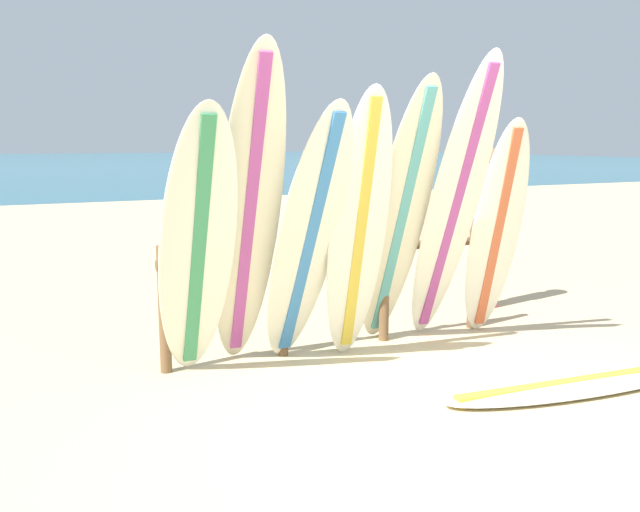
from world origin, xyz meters
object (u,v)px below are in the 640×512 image
(surfboard_leaning_center, at_px, (359,227))
(beachgoer_standing, at_px, (487,221))
(surfboard_leaning_far_left, at_px, (198,247))
(surfboard_lying_on_sand, at_px, (578,384))
(surfboard_rack, at_px, (335,276))
(surfboard_leaning_left, at_px, (248,215))
(surfboard_leaning_center_left, at_px, (308,238))
(small_boat_offshore, at_px, (195,178))
(surfboard_leaning_center_right, at_px, (400,217))
(surfboard_leaning_far_right, at_px, (496,231))
(surfboard_leaning_right, at_px, (454,205))

(surfboard_leaning_center, xyz_separation_m, beachgoer_standing, (2.14, 1.02, -0.16))
(surfboard_leaning_far_left, bearing_deg, surfboard_lying_on_sand, -27.76)
(surfboard_rack, relative_size, surfboard_lying_on_sand, 1.34)
(surfboard_leaning_left, distance_m, surfboard_leaning_center_left, 0.51)
(beachgoer_standing, bearing_deg, small_boat_offshore, 81.84)
(surfboard_lying_on_sand, distance_m, beachgoer_standing, 2.66)
(surfboard_rack, height_order, surfboard_leaning_center_right, surfboard_leaning_center_right)
(surfboard_rack, xyz_separation_m, surfboard_leaning_far_left, (-1.33, -0.40, 0.40))
(surfboard_rack, height_order, beachgoer_standing, beachgoer_standing)
(surfboard_leaning_center_left, relative_size, small_boat_offshore, 0.72)
(surfboard_leaning_far_left, xyz_separation_m, surfboard_leaning_far_right, (2.75, 0.01, -0.04))
(surfboard_leaning_far_left, bearing_deg, surfboard_rack, 16.70)
(surfboard_lying_on_sand, relative_size, beachgoer_standing, 1.33)
(surfboard_leaning_center_right, bearing_deg, surfboard_rack, 147.69)
(surfboard_leaning_far_left, relative_size, surfboard_lying_on_sand, 0.90)
(surfboard_leaning_right, xyz_separation_m, small_boat_offshore, (4.42, 23.29, -1.00))
(surfboard_leaning_far_left, relative_size, small_boat_offshore, 0.71)
(surfboard_leaning_center_right, height_order, surfboard_leaning_right, surfboard_leaning_right)
(surfboard_leaning_center_right, height_order, surfboard_lying_on_sand, surfboard_leaning_center_right)
(surfboard_lying_on_sand, relative_size, small_boat_offshore, 0.78)
(surfboard_leaning_right, bearing_deg, surfboard_leaning_center, 179.00)
(surfboard_leaning_center_left, relative_size, surfboard_leaning_far_right, 1.05)
(surfboard_leaning_far_left, distance_m, surfboard_leaning_far_right, 2.75)
(surfboard_leaning_far_left, height_order, beachgoer_standing, surfboard_leaning_far_left)
(surfboard_rack, height_order, surfboard_leaning_left, surfboard_leaning_left)
(surfboard_rack, relative_size, surfboard_leaning_center_left, 1.47)
(surfboard_leaning_far_right, relative_size, surfboard_lying_on_sand, 0.87)
(surfboard_leaning_right, height_order, surfboard_leaning_far_right, surfboard_leaning_right)
(surfboard_leaning_center_right, height_order, surfboard_leaning_far_right, surfboard_leaning_center_right)
(surfboard_rack, relative_size, small_boat_offshore, 1.05)
(surfboard_leaning_far_right, bearing_deg, beachgoer_standing, 54.08)
(surfboard_leaning_center_left, relative_size, surfboard_leaning_right, 0.84)
(surfboard_leaning_center_left, xyz_separation_m, surfboard_lying_on_sand, (1.59, -1.28, -1.02))
(surfboard_rack, height_order, surfboard_leaning_center, surfboard_leaning_center)
(surfboard_leaning_far_left, xyz_separation_m, beachgoer_standing, (3.46, 0.99, -0.09))
(surfboard_leaning_center_left, xyz_separation_m, small_boat_offshore, (5.78, 23.27, -0.80))
(surfboard_rack, relative_size, beachgoer_standing, 1.79)
(surfboard_leaning_far_left, distance_m, surfboard_lying_on_sand, 2.96)
(surfboard_rack, distance_m, surfboard_leaning_far_left, 1.44)
(surfboard_lying_on_sand, bearing_deg, surfboard_rack, 123.84)
(surfboard_leaning_right, distance_m, beachgoer_standing, 1.63)
(surfboard_leaning_center_right, bearing_deg, surfboard_leaning_center, -164.68)
(surfboard_lying_on_sand, bearing_deg, surfboard_leaning_center_left, 141.26)
(surfboard_leaning_far_right, bearing_deg, surfboard_leaning_left, 179.63)
(surfboard_leaning_center_left, bearing_deg, surfboard_leaning_far_left, 178.73)
(surfboard_leaning_center_right, relative_size, surfboard_leaning_right, 0.93)
(surfboard_leaning_far_left, bearing_deg, surfboard_leaning_far_right, 0.17)
(surfboard_leaning_center, bearing_deg, beachgoer_standing, 25.35)
(surfboard_leaning_left, xyz_separation_m, surfboard_leaning_center_right, (1.39, 0.08, -0.09))
(surfboard_lying_on_sand, bearing_deg, surfboard_leaning_center, 131.92)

